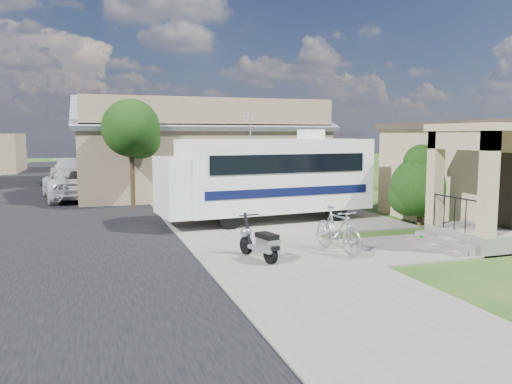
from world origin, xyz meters
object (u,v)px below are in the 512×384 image
object	(u,v)px
bicycle	(337,232)
garden_hose	(426,239)
shrub	(421,184)
van	(71,173)
pickup_truck	(73,183)
scooter	(260,243)
motorhome	(268,176)

from	to	relation	value
bicycle	garden_hose	xyz separation A→B (m)	(3.11, 0.48, -0.49)
shrub	van	bearing A→B (deg)	124.30
pickup_truck	van	xyz separation A→B (m)	(-0.30, 6.33, 0.06)
van	garden_hose	size ratio (longest dim) A/B	13.08
van	garden_hose	bearing A→B (deg)	-67.06
scooter	garden_hose	size ratio (longest dim) A/B	3.72
motorhome	shrub	size ratio (longest dim) A/B	2.78
motorhome	garden_hose	size ratio (longest dim) A/B	17.76
van	pickup_truck	bearing A→B (deg)	-91.58
van	garden_hose	distance (m)	22.46
motorhome	pickup_truck	xyz separation A→B (m)	(-6.82, 8.87, -0.89)
motorhome	van	xyz separation A→B (m)	(-7.12, 15.19, -0.83)
scooter	pickup_truck	xyz separation A→B (m)	(-4.71, 14.22, 0.29)
motorhome	shrub	xyz separation A→B (m)	(4.78, -2.25, -0.24)
bicycle	van	size ratio (longest dim) A/B	0.34
bicycle	pickup_truck	bearing A→B (deg)	107.71
motorhome	bicycle	size ratio (longest dim) A/B	3.95
pickup_truck	garden_hose	xyz separation A→B (m)	(9.97, -13.64, -0.67)
van	garden_hose	world-z (taller)	van
pickup_truck	garden_hose	world-z (taller)	pickup_truck
motorhome	bicycle	distance (m)	5.36
motorhome	scooter	world-z (taller)	motorhome
pickup_truck	bicycle	bearing A→B (deg)	108.02
motorhome	pickup_truck	size ratio (longest dim) A/B	1.40
garden_hose	pickup_truck	bearing A→B (deg)	126.17
scooter	garden_hose	world-z (taller)	scooter
scooter	bicycle	distance (m)	2.15
scooter	bicycle	size ratio (longest dim) A/B	0.83
bicycle	pickup_truck	xyz separation A→B (m)	(-6.86, 14.11, 0.18)
shrub	pickup_truck	world-z (taller)	shrub
scooter	garden_hose	distance (m)	5.30
shrub	bicycle	world-z (taller)	shrub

